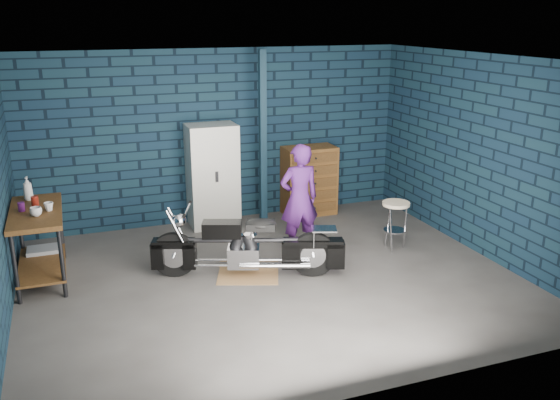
% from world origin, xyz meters
% --- Properties ---
extents(ground, '(6.00, 6.00, 0.00)m').
position_xyz_m(ground, '(0.00, 0.00, 0.00)').
color(ground, '#53504D').
rests_on(ground, ground).
extents(room_walls, '(6.02, 5.01, 2.71)m').
position_xyz_m(room_walls, '(0.00, 0.55, 1.90)').
color(room_walls, '#102335').
rests_on(room_walls, ground).
extents(support_post, '(0.10, 0.10, 2.70)m').
position_xyz_m(support_post, '(0.55, 1.95, 1.35)').
color(support_post, '#112735').
rests_on(support_post, ground).
extents(workbench, '(0.60, 1.40, 0.91)m').
position_xyz_m(workbench, '(-2.68, 1.01, 0.46)').
color(workbench, brown).
rests_on(workbench, ground).
extents(drip_mat, '(0.91, 0.80, 0.01)m').
position_xyz_m(drip_mat, '(-0.24, 0.22, 0.00)').
color(drip_mat, brown).
rests_on(drip_mat, ground).
extents(motorcycle, '(2.13, 1.22, 0.91)m').
position_xyz_m(motorcycle, '(-0.24, 0.22, 0.46)').
color(motorcycle, black).
rests_on(motorcycle, ground).
extents(person, '(0.56, 0.37, 1.53)m').
position_xyz_m(person, '(0.68, 0.78, 0.77)').
color(person, '#521E71').
rests_on(person, ground).
extents(storage_bin, '(0.42, 0.30, 0.26)m').
position_xyz_m(storage_bin, '(-2.66, 1.41, 0.13)').
color(storage_bin, gray).
rests_on(storage_bin, ground).
extents(locker, '(0.75, 0.53, 1.60)m').
position_xyz_m(locker, '(-0.18, 2.23, 0.80)').
color(locker, silver).
rests_on(locker, ground).
extents(tool_chest, '(0.85, 0.47, 1.13)m').
position_xyz_m(tool_chest, '(1.45, 2.23, 0.57)').
color(tool_chest, brown).
rests_on(tool_chest, ground).
extents(shop_stool, '(0.49, 0.49, 0.69)m').
position_xyz_m(shop_stool, '(1.97, 0.38, 0.35)').
color(shop_stool, beige).
rests_on(shop_stool, ground).
extents(cup_a, '(0.14, 0.14, 0.11)m').
position_xyz_m(cup_a, '(-2.66, 0.77, 0.96)').
color(cup_a, beige).
rests_on(cup_a, workbench).
extents(cup_b, '(0.14, 0.14, 0.10)m').
position_xyz_m(cup_b, '(-2.52, 0.93, 0.96)').
color(cup_b, beige).
rests_on(cup_b, workbench).
extents(mug_purple, '(0.10, 0.10, 0.11)m').
position_xyz_m(mug_purple, '(-2.83, 1.02, 0.96)').
color(mug_purple, '#571860').
rests_on(mug_purple, workbench).
extents(mug_red, '(0.09, 0.09, 0.12)m').
position_xyz_m(mug_red, '(-2.68, 1.20, 0.97)').
color(mug_red, maroon).
rests_on(mug_red, workbench).
extents(bottle, '(0.14, 0.14, 0.31)m').
position_xyz_m(bottle, '(-2.77, 1.49, 1.06)').
color(bottle, gray).
rests_on(bottle, workbench).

